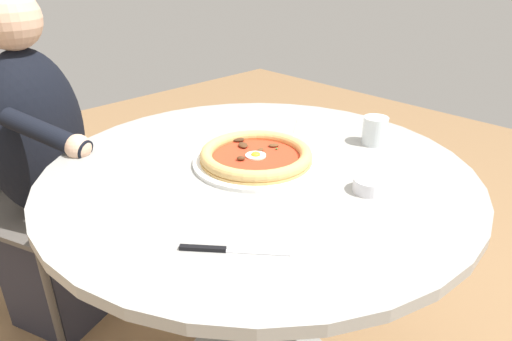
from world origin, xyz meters
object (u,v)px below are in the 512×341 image
Objects in this scene: ramekin_capers at (370,185)px; diner_person at (49,192)px; pizza_on_plate at (256,157)px; fork_utensil at (297,128)px; steak_knife at (218,250)px; water_glass at (375,132)px; dining_table at (258,228)px; cafe_chair_diner at (18,180)px.

ramekin_capers is 1.09m from diner_person.
pizza_on_plate is 0.28m from fork_utensil.
diner_person reaches higher than steak_knife.
water_glass is at bearing 157.10° from pizza_on_plate.
dining_table is at bearing -70.25° from ramekin_capers.
dining_table is at bearing 58.21° from pizza_on_plate.
fork_utensil is at bearing 132.66° from diner_person.
ramekin_capers is at bearing 170.28° from steak_knife.
steak_knife is (0.64, 0.08, -0.03)m from water_glass.
diner_person is at bearing -69.06° from dining_table.
fork_utensil is (-0.19, -0.38, -0.02)m from ramekin_capers.
diner_person reaches higher than pizza_on_plate.
pizza_on_plate is at bearing 19.19° from fork_utensil.
fork_utensil is 1.00m from cafe_chair_diner.
fork_utensil is (0.06, -0.23, -0.03)m from water_glass.
steak_knife is 2.13× the size of ramekin_capers.
diner_person is at bearing 110.20° from cafe_chair_diner.
ramekin_capers is at bearing 110.58° from cafe_chair_diner.
diner_person is at bearing -91.10° from steak_knife.
pizza_on_plate is 4.13× the size of water_glass.
steak_knife is 0.14× the size of diner_person.
steak_knife is 0.40m from ramekin_capers.
ramekin_capers is (-0.08, 0.29, -0.00)m from pizza_on_plate.
water_glass reaches higher than ramekin_capers.
dining_table is 7.26× the size of fork_utensil.
diner_person is at bearing -47.34° from fork_utensil.
diner_person reaches higher than cafe_chair_diner.
fork_utensil is (-0.27, -0.09, -0.02)m from pizza_on_plate.
diner_person is at bearing -69.37° from ramekin_capers.
pizza_on_plate is 0.81m from diner_person.
pizza_on_plate is 0.28× the size of diner_person.
cafe_chair_diner is (0.05, -0.14, 0.01)m from diner_person.
fork_utensil is at bearing 129.31° from cafe_chair_diner.
pizza_on_plate is at bearing 112.26° from cafe_chair_diner.
water_glass reaches higher than dining_table.
dining_table is at bearing -18.41° from water_glass.
water_glass reaches higher than steak_knife.
pizza_on_plate is 2.19× the size of fork_utensil.
water_glass is at bearing 161.59° from dining_table.
cafe_chair_diner is at bearing -69.42° from ramekin_capers.
pizza_on_plate is at bearing -74.59° from ramekin_capers.
dining_table is 0.42m from water_glass.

